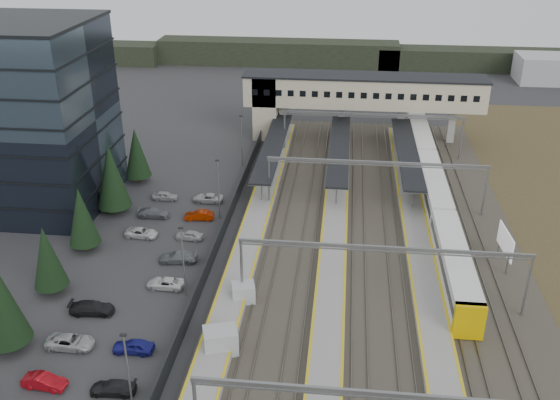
# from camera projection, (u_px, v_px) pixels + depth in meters

# --- Properties ---
(ground) EXTENTS (220.00, 220.00, 0.00)m
(ground) POSITION_uv_depth(u_px,v_px,m) (271.00, 260.00, 71.54)
(ground) COLOR #2B2B2D
(ground) RESTS_ON ground
(office_building) EXTENTS (24.30, 18.30, 24.30)m
(office_building) POSITION_uv_depth(u_px,v_px,m) (6.00, 116.00, 80.59)
(office_building) COLOR #3C4B5A
(office_building) RESTS_ON ground
(conifer_row) EXTENTS (4.42, 49.82, 9.50)m
(conifer_row) POSITION_uv_depth(u_px,v_px,m) (67.00, 229.00, 68.17)
(conifer_row) COLOR black
(conifer_row) RESTS_ON ground
(car_park) EXTENTS (10.62, 44.61, 1.29)m
(car_park) POSITION_uv_depth(u_px,v_px,m) (138.00, 284.00, 65.97)
(car_park) COLOR #B5B4B9
(car_park) RESTS_ON ground
(lampposts) EXTENTS (0.50, 53.25, 8.07)m
(lampposts) POSITION_uv_depth(u_px,v_px,m) (203.00, 218.00, 71.58)
(lampposts) COLOR gray
(lampposts) RESTS_ON ground
(fence) EXTENTS (0.08, 90.00, 2.00)m
(fence) POSITION_uv_depth(u_px,v_px,m) (223.00, 229.00, 76.24)
(fence) COLOR #26282B
(fence) RESTS_ON ground
(relay_cabin_near) EXTENTS (3.57, 3.03, 2.53)m
(relay_cabin_near) POSITION_uv_depth(u_px,v_px,m) (221.00, 342.00, 56.33)
(relay_cabin_near) COLOR #A9ADAE
(relay_cabin_near) RESTS_ON ground
(relay_cabin_far) EXTENTS (2.71, 2.43, 2.12)m
(relay_cabin_far) POSITION_uv_depth(u_px,v_px,m) (243.00, 293.00, 63.65)
(relay_cabin_far) COLOR #A9ADAE
(relay_cabin_far) RESTS_ON ground
(rail_corridor) EXTENTS (34.00, 90.00, 0.92)m
(rail_corridor) POSITION_uv_depth(u_px,v_px,m) (353.00, 241.00, 74.98)
(rail_corridor) COLOR #322C28
(rail_corridor) RESTS_ON ground
(canopies) EXTENTS (23.10, 30.00, 3.28)m
(canopies) POSITION_uv_depth(u_px,v_px,m) (339.00, 148.00, 93.36)
(canopies) COLOR black
(canopies) RESTS_ON ground
(footbridge) EXTENTS (40.40, 6.40, 11.20)m
(footbridge) POSITION_uv_depth(u_px,v_px,m) (347.00, 94.00, 105.00)
(footbridge) COLOR #BCB496
(footbridge) RESTS_ON ground
(gantries) EXTENTS (28.40, 62.28, 7.17)m
(gantries) POSITION_uv_depth(u_px,v_px,m) (379.00, 207.00, 70.45)
(gantries) COLOR gray
(gantries) RESTS_ON ground
(train) EXTENTS (2.89, 60.29, 3.63)m
(train) POSITION_uv_depth(u_px,v_px,m) (433.00, 189.00, 84.19)
(train) COLOR white
(train) RESTS_ON ground
(billboard) EXTENTS (0.53, 5.32, 4.40)m
(billboard) POSITION_uv_depth(u_px,v_px,m) (505.00, 243.00, 69.33)
(billboard) COLOR gray
(billboard) RESTS_ON ground
(treeline_far) EXTENTS (170.00, 19.00, 7.00)m
(treeline_far) POSITION_uv_depth(u_px,v_px,m) (415.00, 59.00, 150.62)
(treeline_far) COLOR black
(treeline_far) RESTS_ON ground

